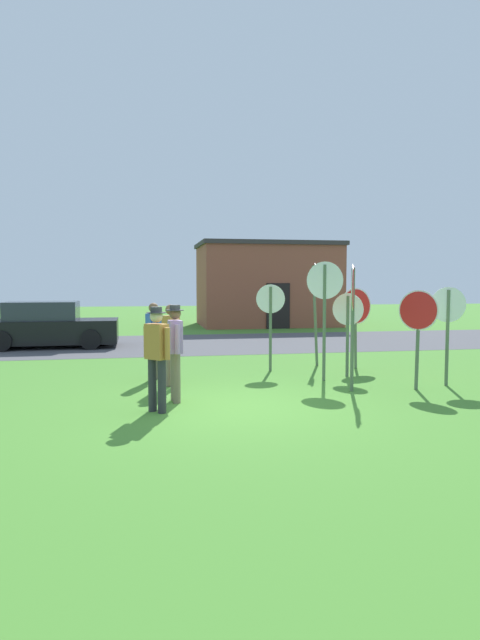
{
  "coord_description": "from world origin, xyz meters",
  "views": [
    {
      "loc": [
        -1.47,
        -8.96,
        2.14
      ],
      "look_at": [
        0.7,
        2.76,
        1.3
      ],
      "focal_mm": 30.21,
      "sensor_mm": 36.0,
      "label": 1
    }
  ],
  "objects_px": {
    "person_in_teal": "(175,347)",
    "person_with_sunhat": "(171,341)",
    "stop_sign_low_front": "(353,303)",
    "person_in_blue": "(154,337)",
    "stop_sign_center_cluster": "(270,313)",
    "stop_sign_far_back": "(325,299)",
    "stop_sign_rear_left": "(348,320)",
    "person_near_signs": "(157,353)",
    "stop_sign_leaning_left": "(356,314)",
    "stop_sign_rear_right": "(448,319)",
    "parked_car_on_street": "(49,326)",
    "stop_sign_tallest": "(315,297)",
    "stop_sign_leaning_right": "(418,322)"
  },
  "relations": [
    {
      "from": "stop_sign_center_cluster",
      "to": "person_in_teal",
      "type": "relative_size",
      "value": 1.2
    },
    {
      "from": "parked_car_on_street",
      "to": "stop_sign_tallest",
      "type": "xyz_separation_m",
      "value": [
        7.37,
        -5.31,
        1.08
      ]
    },
    {
      "from": "stop_sign_far_back",
      "to": "stop_sign_leaning_left",
      "type": "height_order",
      "value": "stop_sign_far_back"
    },
    {
      "from": "stop_sign_center_cluster",
      "to": "stop_sign_leaning_left",
      "type": "bearing_deg",
      "value": 0.62
    },
    {
      "from": "parked_car_on_street",
      "to": "person_near_signs",
      "type": "bearing_deg",
      "value": -71.42
    },
    {
      "from": "stop_sign_low_front",
      "to": "stop_sign_center_cluster",
      "type": "height_order",
      "value": "stop_sign_low_front"
    },
    {
      "from": "stop_sign_rear_right",
      "to": "stop_sign_leaning_left",
      "type": "bearing_deg",
      "value": 111.63
    },
    {
      "from": "stop_sign_center_cluster",
      "to": "person_in_blue",
      "type": "distance_m",
      "value": 2.89
    },
    {
      "from": "stop_sign_leaning_left",
      "to": "parked_car_on_street",
      "type": "bearing_deg",
      "value": 144.23
    },
    {
      "from": "stop_sign_rear_right",
      "to": "stop_sign_tallest",
      "type": "bearing_deg",
      "value": 120.69
    },
    {
      "from": "stop_sign_low_front",
      "to": "parked_car_on_street",
      "type": "bearing_deg",
      "value": 129.44
    },
    {
      "from": "stop_sign_center_cluster",
      "to": "person_in_blue",
      "type": "height_order",
      "value": "stop_sign_center_cluster"
    },
    {
      "from": "stop_sign_far_back",
      "to": "stop_sign_rear_right",
      "type": "relative_size",
      "value": 1.27
    },
    {
      "from": "stop_sign_rear_right",
      "to": "stop_sign_leaning_right",
      "type": "height_order",
      "value": "stop_sign_rear_right"
    },
    {
      "from": "stop_sign_low_front",
      "to": "person_in_blue",
      "type": "bearing_deg",
      "value": 152.31
    },
    {
      "from": "stop_sign_rear_right",
      "to": "person_in_blue",
      "type": "height_order",
      "value": "stop_sign_rear_right"
    },
    {
      "from": "person_near_signs",
      "to": "person_in_teal",
      "type": "distance_m",
      "value": 0.8
    },
    {
      "from": "person_in_teal",
      "to": "stop_sign_low_front",
      "type": "bearing_deg",
      "value": 5.13
    },
    {
      "from": "person_in_blue",
      "to": "stop_sign_leaning_left",
      "type": "bearing_deg",
      "value": 7.59
    },
    {
      "from": "parked_car_on_street",
      "to": "stop_sign_low_front",
      "type": "bearing_deg",
      "value": -50.56
    },
    {
      "from": "parked_car_on_street",
      "to": "stop_sign_far_back",
      "type": "bearing_deg",
      "value": -46.92
    },
    {
      "from": "stop_sign_low_front",
      "to": "stop_sign_rear_left",
      "type": "relative_size",
      "value": 1.31
    },
    {
      "from": "parked_car_on_street",
      "to": "stop_sign_leaning_right",
      "type": "height_order",
      "value": "stop_sign_leaning_right"
    },
    {
      "from": "parked_car_on_street",
      "to": "person_near_signs",
      "type": "xyz_separation_m",
      "value": [
        3.23,
        -9.6,
        0.3
      ]
    },
    {
      "from": "stop_sign_rear_right",
      "to": "person_in_teal",
      "type": "bearing_deg",
      "value": -174.97
    },
    {
      "from": "person_near_signs",
      "to": "person_in_teal",
      "type": "bearing_deg",
      "value": 64.29
    },
    {
      "from": "person_near_signs",
      "to": "person_in_blue",
      "type": "xyz_separation_m",
      "value": [
        0.03,
        3.03,
        -0.03
      ]
    },
    {
      "from": "parked_car_on_street",
      "to": "stop_sign_low_front",
      "type": "distance_m",
      "value": 11.14
    },
    {
      "from": "stop_sign_far_back",
      "to": "stop_sign_leaning_right",
      "type": "distance_m",
      "value": 2.01
    },
    {
      "from": "person_in_blue",
      "to": "stop_sign_low_front",
      "type": "bearing_deg",
      "value": -27.69
    },
    {
      "from": "stop_sign_tallest",
      "to": "person_in_blue",
      "type": "distance_m",
      "value": 4.38
    },
    {
      "from": "stop_sign_rear_right",
      "to": "person_in_teal",
      "type": "height_order",
      "value": "stop_sign_rear_right"
    },
    {
      "from": "person_in_teal",
      "to": "stop_sign_rear_right",
      "type": "bearing_deg",
      "value": 5.03
    },
    {
      "from": "stop_sign_low_front",
      "to": "stop_sign_tallest",
      "type": "height_order",
      "value": "stop_sign_tallest"
    },
    {
      "from": "person_in_blue",
      "to": "person_near_signs",
      "type": "bearing_deg",
      "value": -90.49
    },
    {
      "from": "stop_sign_tallest",
      "to": "stop_sign_low_front",
      "type": "bearing_deg",
      "value": -95.67
    },
    {
      "from": "stop_sign_leaning_right",
      "to": "person_with_sunhat",
      "type": "distance_m",
      "value": 4.96
    },
    {
      "from": "person_near_signs",
      "to": "stop_sign_leaning_left",
      "type": "bearing_deg",
      "value": 36.48
    },
    {
      "from": "parked_car_on_street",
      "to": "stop_sign_tallest",
      "type": "bearing_deg",
      "value": -35.79
    },
    {
      "from": "person_in_teal",
      "to": "stop_sign_rear_left",
      "type": "bearing_deg",
      "value": 25.43
    },
    {
      "from": "person_with_sunhat",
      "to": "stop_sign_leaning_right",
      "type": "bearing_deg",
      "value": -13.13
    },
    {
      "from": "stop_sign_tallest",
      "to": "person_in_blue",
      "type": "xyz_separation_m",
      "value": [
        -4.11,
        -1.26,
        -0.82
      ]
    },
    {
      "from": "person_in_teal",
      "to": "person_with_sunhat",
      "type": "height_order",
      "value": "person_in_teal"
    },
    {
      "from": "stop_sign_leaning_right",
      "to": "person_near_signs",
      "type": "bearing_deg",
      "value": -169.37
    },
    {
      "from": "stop_sign_leaning_left",
      "to": "stop_sign_rear_left",
      "type": "relative_size",
      "value": 1.06
    },
    {
      "from": "parked_car_on_street",
      "to": "person_in_blue",
      "type": "height_order",
      "value": "person_in_blue"
    },
    {
      "from": "person_with_sunhat",
      "to": "stop_sign_center_cluster",
      "type": "bearing_deg",
      "value": 32.48
    },
    {
      "from": "stop_sign_leaning_right",
      "to": "person_in_blue",
      "type": "distance_m",
      "value": 5.55
    },
    {
      "from": "stop_sign_far_back",
      "to": "stop_sign_rear_left",
      "type": "relative_size",
      "value": 1.36
    },
    {
      "from": "stop_sign_leaning_right",
      "to": "person_in_teal",
      "type": "xyz_separation_m",
      "value": [
        -4.82,
        -0.25,
        -0.37
      ]
    }
  ]
}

